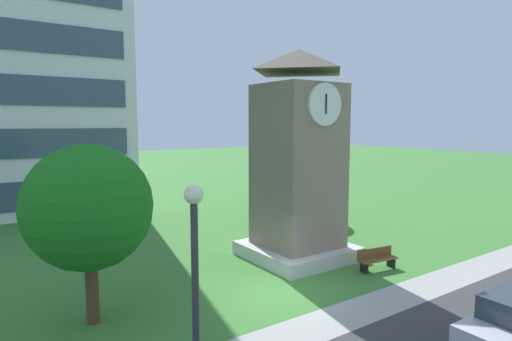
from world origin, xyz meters
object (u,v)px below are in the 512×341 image
(street_lamp, at_px, (195,279))
(tree_streetside, at_px, (286,152))
(park_bench, at_px, (377,259))
(clock_tower, at_px, (298,168))
(tree_by_building, at_px, (89,208))

(street_lamp, distance_m, tree_streetside, 20.75)
(park_bench, xyz_separation_m, street_lamp, (-10.31, -4.17, 2.65))
(tree_streetside, bearing_deg, park_bench, -109.52)
(clock_tower, distance_m, park_bench, 5.05)
(clock_tower, distance_m, street_lamp, 11.35)
(tree_streetside, bearing_deg, clock_tower, -125.32)
(clock_tower, bearing_deg, tree_streetside, 54.68)
(street_lamp, height_order, tree_by_building, tree_by_building)
(clock_tower, bearing_deg, street_lamp, -139.88)
(clock_tower, height_order, tree_by_building, clock_tower)
(tree_streetside, bearing_deg, street_lamp, -133.21)
(street_lamp, relative_size, tree_streetside, 0.83)
(tree_by_building, height_order, tree_streetside, tree_streetside)
(street_lamp, distance_m, tree_by_building, 5.97)
(park_bench, relative_size, street_lamp, 0.38)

